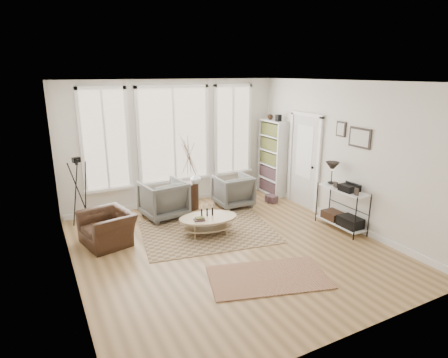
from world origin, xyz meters
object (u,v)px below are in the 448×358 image
armchair_right (233,191)px  coffee_table (208,221)px  armchair_left (163,199)px  side_table (189,174)px  accent_chair (107,228)px  low_shelf (342,204)px  bookcase (272,158)px

armchair_right → coffee_table: bearing=45.8°
coffee_table → armchair_left: (-0.46, 1.27, 0.13)m
armchair_left → side_table: side_table is taller
accent_chair → low_shelf: bearing=57.9°
low_shelf → accent_chair: 4.54m
bookcase → side_table: 2.31m
low_shelf → armchair_right: 2.53m
bookcase → coffee_table: 3.05m
coffee_table → armchair_right: 1.71m
accent_chair → armchair_left: bearing=107.0°
bookcase → accent_chair: size_ratio=2.23×
side_table → accent_chair: side_table is taller
armchair_right → accent_chair: armchair_right is taller
bookcase → coffee_table: size_ratio=1.68×
coffee_table → low_shelf: bearing=-21.4°
armchair_right → accent_chair: (-3.01, -0.70, -0.07)m
armchair_right → accent_chair: bearing=14.3°
armchair_left → side_table: (0.70, 0.22, 0.42)m
bookcase → armchair_left: size_ratio=2.30×
coffee_table → armchair_left: armchair_left is taller
side_table → accent_chair: 2.33m
bookcase → armchair_right: (-1.33, -0.35, -0.58)m
armchair_left → armchair_right: size_ratio=1.10×
bookcase → accent_chair: bearing=-166.4°
low_shelf → armchair_right: bearing=120.4°
bookcase → armchair_right: bookcase is taller
armchair_left → accent_chair: (-1.33, -0.78, -0.11)m
coffee_table → accent_chair: accent_chair is taller
bookcase → coffee_table: bearing=-148.7°
coffee_table → side_table: side_table is taller
armchair_right → armchair_left: bearing=-1.4°
armchair_left → accent_chair: 1.55m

